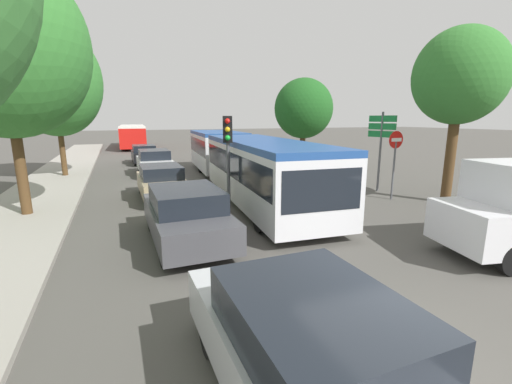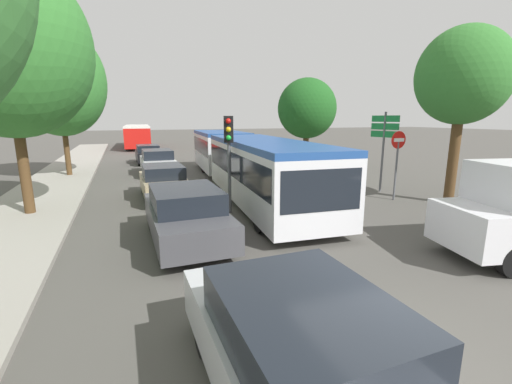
{
  "view_description": "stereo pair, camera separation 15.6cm",
  "coord_description": "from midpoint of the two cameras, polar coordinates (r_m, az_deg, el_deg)",
  "views": [
    {
      "loc": [
        -3.5,
        -2.93,
        3.33
      ],
      "look_at": [
        0.2,
        6.18,
        1.2
      ],
      "focal_mm": 24.0,
      "sensor_mm": 36.0,
      "label": 1
    },
    {
      "loc": [
        -3.35,
        -2.98,
        3.33
      ],
      "look_at": [
        0.2,
        6.18,
        1.2
      ],
      "focal_mm": 24.0,
      "sensor_mm": 36.0,
      "label": 2
    }
  ],
  "objects": [
    {
      "name": "ground_plane",
      "position": [
        5.62,
        24.76,
        -25.39
      ],
      "size": [
        200.0,
        200.0,
        0.0
      ],
      "primitive_type": "plane",
      "color": "#4F4C47"
    },
    {
      "name": "kerb_strip_left",
      "position": [
        23.03,
        -29.07,
        2.55
      ],
      "size": [
        3.2,
        49.23,
        0.14
      ],
      "primitive_type": "cube",
      "color": "#9E998E",
      "rests_on": "ground"
    },
    {
      "name": "articulated_bus",
      "position": [
        16.56,
        -2.23,
        5.71
      ],
      "size": [
        3.93,
        17.07,
        2.51
      ],
      "rotation": [
        0.0,
        0.0,
        -1.65
      ],
      "color": "silver",
      "rests_on": "ground"
    },
    {
      "name": "city_bus_rear",
      "position": [
        42.27,
        -19.04,
        9.03
      ],
      "size": [
        3.11,
        11.73,
        2.5
      ],
      "rotation": [
        0.0,
        0.0,
        1.52
      ],
      "color": "red",
      "rests_on": "ground"
    },
    {
      "name": "queued_car_silver",
      "position": [
        4.24,
        8.73,
        -25.24
      ],
      "size": [
        1.85,
        4.33,
        1.5
      ],
      "rotation": [
        0.0,
        0.0,
        1.58
      ],
      "color": "#B7BABF",
      "rests_on": "ground"
    },
    {
      "name": "queued_car_graphite",
      "position": [
        9.46,
        -11.13,
        -3.72
      ],
      "size": [
        1.87,
        4.37,
        1.52
      ],
      "rotation": [
        0.0,
        0.0,
        1.58
      ],
      "color": "#47474C",
      "rests_on": "ground"
    },
    {
      "name": "queued_car_tan",
      "position": [
        14.92,
        -14.89,
        1.72
      ],
      "size": [
        1.74,
        4.06,
        1.41
      ],
      "rotation": [
        0.0,
        0.0,
        1.58
      ],
      "color": "tan",
      "rests_on": "ground"
    },
    {
      "name": "queued_car_white",
      "position": [
        21.47,
        -15.87,
        4.87
      ],
      "size": [
        1.82,
        4.27,
        1.48
      ],
      "rotation": [
        0.0,
        0.0,
        1.58
      ],
      "color": "white",
      "rests_on": "ground"
    },
    {
      "name": "queued_car_black",
      "position": [
        26.97,
        -17.4,
        6.07
      ],
      "size": [
        1.69,
        3.96,
        1.37
      ],
      "rotation": [
        0.0,
        0.0,
        1.58
      ],
      "color": "black",
      "rests_on": "ground"
    },
    {
      "name": "traffic_light",
      "position": [
        11.94,
        -4.17,
        8.21
      ],
      "size": [
        0.38,
        0.4,
        3.4
      ],
      "rotation": [
        0.0,
        0.0,
        -1.91
      ],
      "color": "#56595E",
      "rests_on": "ground"
    },
    {
      "name": "no_entry_sign",
      "position": [
        15.07,
        22.76,
        5.76
      ],
      "size": [
        0.7,
        0.08,
        2.82
      ],
      "rotation": [
        0.0,
        0.0,
        -1.57
      ],
      "color": "#56595E",
      "rests_on": "ground"
    },
    {
      "name": "direction_sign_post",
      "position": [
        16.59,
        20.83,
        8.82
      ],
      "size": [
        0.37,
        1.38,
        3.6
      ],
      "rotation": [
        0.0,
        0.0,
        3.36
      ],
      "color": "#56595E",
      "rests_on": "ground"
    },
    {
      "name": "tree_left_mid",
      "position": [
        13.91,
        -35.89,
        18.95
      ],
      "size": [
        5.05,
        5.05,
        8.32
      ],
      "color": "#51381E",
      "rests_on": "ground"
    },
    {
      "name": "tree_left_far",
      "position": [
        22.23,
        -29.83,
        15.65
      ],
      "size": [
        4.86,
        4.86,
        8.19
      ],
      "color": "#51381E",
      "rests_on": "ground"
    },
    {
      "name": "tree_right_near",
      "position": [
        15.43,
        31.5,
        15.77
      ],
      "size": [
        3.38,
        3.38,
        6.65
      ],
      "color": "#51381E",
      "rests_on": "ground"
    },
    {
      "name": "tree_right_mid",
      "position": [
        23.96,
        8.67,
        13.56
      ],
      "size": [
        3.93,
        3.93,
        5.96
      ],
      "color": "#51381E",
      "rests_on": "ground"
    }
  ]
}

